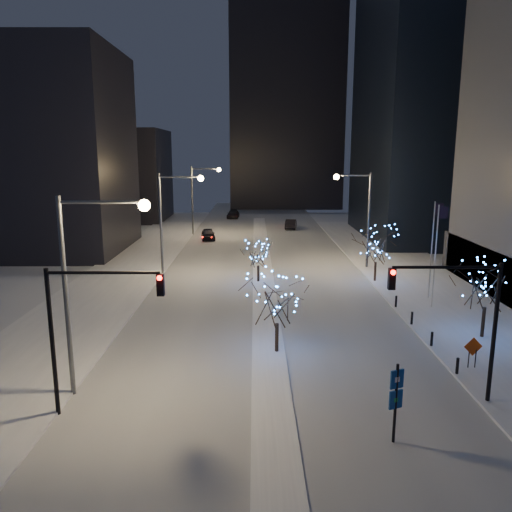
{
  "coord_description": "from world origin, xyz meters",
  "views": [
    {
      "loc": [
        -0.84,
        -21.3,
        11.96
      ],
      "look_at": [
        -0.74,
        12.27,
        5.0
      ],
      "focal_mm": 35.0,
      "sensor_mm": 36.0,
      "label": 1
    }
  ],
  "objects_px": {
    "street_lamp_w_far": "(199,191)",
    "holiday_tree_plaza_far": "(376,246)",
    "car_near": "(208,234)",
    "holiday_tree_median_near": "(277,301)",
    "traffic_signal_west": "(85,317)",
    "construction_sign": "(473,349)",
    "street_lamp_w_near": "(86,269)",
    "holiday_tree_median_far": "(258,254)",
    "street_lamp_w_mid": "(171,210)",
    "car_mid": "(291,224)",
    "wayfinding_sign": "(396,395)",
    "street_lamp_east": "(360,207)",
    "car_far": "(233,214)",
    "traffic_signal_east": "(463,310)",
    "holiday_tree_plaza_near": "(487,285)"
  },
  "relations": [
    {
      "from": "street_lamp_w_far",
      "to": "holiday_tree_plaza_far",
      "type": "relative_size",
      "value": 1.89
    },
    {
      "from": "car_near",
      "to": "holiday_tree_median_near",
      "type": "distance_m",
      "value": 41.4
    },
    {
      "from": "street_lamp_w_far",
      "to": "traffic_signal_west",
      "type": "xyz_separation_m",
      "value": [
        0.5,
        -52.0,
        -1.74
      ]
    },
    {
      "from": "holiday_tree_plaza_far",
      "to": "construction_sign",
      "type": "height_order",
      "value": "holiday_tree_plaza_far"
    },
    {
      "from": "street_lamp_w_far",
      "to": "holiday_tree_plaza_far",
      "type": "bearing_deg",
      "value": -55.04
    },
    {
      "from": "street_lamp_w_near",
      "to": "holiday_tree_median_near",
      "type": "distance_m",
      "value": 11.23
    },
    {
      "from": "street_lamp_w_far",
      "to": "holiday_tree_median_far",
      "type": "distance_m",
      "value": 29.45
    },
    {
      "from": "holiday_tree_median_near",
      "to": "holiday_tree_median_far",
      "type": "bearing_deg",
      "value": 93.4
    },
    {
      "from": "street_lamp_w_near",
      "to": "holiday_tree_median_near",
      "type": "bearing_deg",
      "value": 28.79
    },
    {
      "from": "street_lamp_w_mid",
      "to": "construction_sign",
      "type": "bearing_deg",
      "value": -47.63
    },
    {
      "from": "car_mid",
      "to": "wayfinding_sign",
      "type": "xyz_separation_m",
      "value": [
        -0.01,
        -60.3,
        1.39
      ]
    },
    {
      "from": "street_lamp_w_far",
      "to": "street_lamp_east",
      "type": "bearing_deg",
      "value": -49.15
    },
    {
      "from": "street_lamp_w_far",
      "to": "holiday_tree_median_near",
      "type": "xyz_separation_m",
      "value": [
        9.44,
        -44.81,
        -3.19
      ]
    },
    {
      "from": "traffic_signal_west",
      "to": "holiday_tree_plaza_far",
      "type": "height_order",
      "value": "traffic_signal_west"
    },
    {
      "from": "street_lamp_w_far",
      "to": "construction_sign",
      "type": "distance_m",
      "value": 51.65
    },
    {
      "from": "holiday_tree_median_near",
      "to": "street_lamp_w_near",
      "type": "bearing_deg",
      "value": -151.21
    },
    {
      "from": "car_far",
      "to": "holiday_tree_plaza_far",
      "type": "xyz_separation_m",
      "value": [
        15.33,
        -47.14,
        2.73
      ]
    },
    {
      "from": "street_lamp_w_near",
      "to": "street_lamp_w_mid",
      "type": "bearing_deg",
      "value": 90.0
    },
    {
      "from": "construction_sign",
      "to": "street_lamp_w_near",
      "type": "bearing_deg",
      "value": -178.17
    },
    {
      "from": "traffic_signal_west",
      "to": "traffic_signal_east",
      "type": "xyz_separation_m",
      "value": [
        17.38,
        1.0,
        0.0
      ]
    },
    {
      "from": "car_far",
      "to": "street_lamp_w_far",
      "type": "bearing_deg",
      "value": -99.09
    },
    {
      "from": "street_lamp_w_mid",
      "to": "street_lamp_east",
      "type": "xyz_separation_m",
      "value": [
        19.02,
        3.0,
        -0.05
      ]
    },
    {
      "from": "street_lamp_w_mid",
      "to": "construction_sign",
      "type": "relative_size",
      "value": 5.59
    },
    {
      "from": "traffic_signal_east",
      "to": "wayfinding_sign",
      "type": "bearing_deg",
      "value": -139.75
    },
    {
      "from": "holiday_tree_plaza_near",
      "to": "construction_sign",
      "type": "bearing_deg",
      "value": -119.67
    },
    {
      "from": "traffic_signal_west",
      "to": "holiday_tree_median_far",
      "type": "xyz_separation_m",
      "value": [
        7.94,
        24.04,
        -2.03
      ]
    },
    {
      "from": "street_lamp_w_mid",
      "to": "holiday_tree_median_near",
      "type": "relative_size",
      "value": 2.06
    },
    {
      "from": "street_lamp_w_far",
      "to": "car_far",
      "type": "height_order",
      "value": "street_lamp_w_far"
    },
    {
      "from": "street_lamp_w_near",
      "to": "car_mid",
      "type": "distance_m",
      "value": 57.96
    },
    {
      "from": "car_near",
      "to": "street_lamp_east",
      "type": "bearing_deg",
      "value": -53.55
    },
    {
      "from": "car_near",
      "to": "holiday_tree_median_far",
      "type": "bearing_deg",
      "value": -81.92
    },
    {
      "from": "traffic_signal_west",
      "to": "car_mid",
      "type": "relative_size",
      "value": 1.5
    },
    {
      "from": "street_lamp_w_mid",
      "to": "car_far",
      "type": "xyz_separation_m",
      "value": [
        4.11,
        44.34,
        -5.76
      ]
    },
    {
      "from": "traffic_signal_west",
      "to": "car_mid",
      "type": "bearing_deg",
      "value": 76.94
    },
    {
      "from": "street_lamp_w_mid",
      "to": "holiday_tree_plaza_far",
      "type": "bearing_deg",
      "value": -8.19
    },
    {
      "from": "car_far",
      "to": "holiday_tree_median_near",
      "type": "xyz_separation_m",
      "value": [
        5.33,
        -64.15,
        2.57
      ]
    },
    {
      "from": "street_lamp_w_far",
      "to": "street_lamp_east",
      "type": "height_order",
      "value": "same"
    },
    {
      "from": "holiday_tree_median_near",
      "to": "car_mid",
      "type": "bearing_deg",
      "value": 84.93
    },
    {
      "from": "street_lamp_w_mid",
      "to": "holiday_tree_plaza_far",
      "type": "relative_size",
      "value": 1.89
    },
    {
      "from": "holiday_tree_plaza_near",
      "to": "wayfinding_sign",
      "type": "height_order",
      "value": "holiday_tree_plaza_near"
    },
    {
      "from": "traffic_signal_west",
      "to": "holiday_tree_plaza_near",
      "type": "distance_m",
      "value": 24.5
    },
    {
      "from": "car_far",
      "to": "construction_sign",
      "type": "distance_m",
      "value": 68.49
    },
    {
      "from": "street_lamp_w_near",
      "to": "holiday_tree_plaza_near",
      "type": "relative_size",
      "value": 1.9
    },
    {
      "from": "car_near",
      "to": "holiday_tree_plaza_near",
      "type": "xyz_separation_m",
      "value": [
        21.43,
        -38.15,
        2.85
      ]
    },
    {
      "from": "car_mid",
      "to": "holiday_tree_plaza_far",
      "type": "bearing_deg",
      "value": 107.69
    },
    {
      "from": "street_lamp_w_near",
      "to": "holiday_tree_plaza_near",
      "type": "distance_m",
      "value": 24.4
    },
    {
      "from": "street_lamp_w_mid",
      "to": "holiday_tree_plaza_near",
      "type": "xyz_separation_m",
      "value": [
        23.01,
        -17.4,
        -2.87
      ]
    },
    {
      "from": "holiday_tree_plaza_near",
      "to": "street_lamp_east",
      "type": "bearing_deg",
      "value": 101.06
    },
    {
      "from": "car_far",
      "to": "wayfinding_sign",
      "type": "bearing_deg",
      "value": -79.49
    },
    {
      "from": "street_lamp_w_far",
      "to": "street_lamp_w_mid",
      "type": "bearing_deg",
      "value": -90.0
    }
  ]
}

